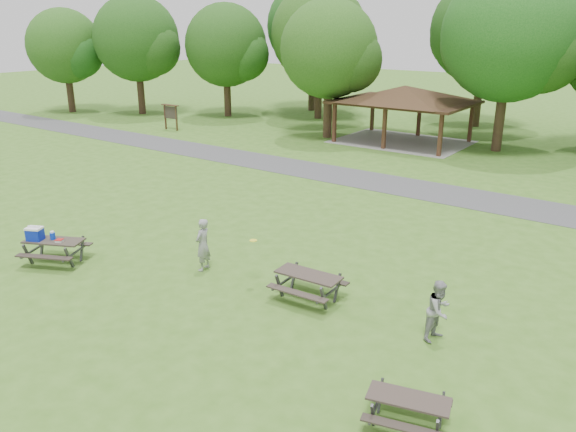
{
  "coord_description": "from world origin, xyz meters",
  "views": [
    {
      "loc": [
        11.81,
        -10.92,
        7.67
      ],
      "look_at": [
        1.0,
        4.0,
        1.3
      ],
      "focal_mm": 35.0,
      "sensor_mm": 36.0,
      "label": 1
    }
  ],
  "objects_px": {
    "picnic_table_near": "(48,241)",
    "picnic_table_middle": "(308,280)",
    "frisbee_thrower": "(203,245)",
    "frisbee_catcher": "(439,310)"
  },
  "relations": [
    {
      "from": "picnic_table_middle",
      "to": "picnic_table_near",
      "type": "bearing_deg",
      "value": -161.22
    },
    {
      "from": "frisbee_thrower",
      "to": "frisbee_catcher",
      "type": "height_order",
      "value": "frisbee_thrower"
    },
    {
      "from": "picnic_table_near",
      "to": "picnic_table_middle",
      "type": "distance_m",
      "value": 9.0
    },
    {
      "from": "picnic_table_near",
      "to": "frisbee_thrower",
      "type": "xyz_separation_m",
      "value": [
        4.59,
        2.61,
        0.11
      ]
    },
    {
      "from": "picnic_table_near",
      "to": "picnic_table_middle",
      "type": "relative_size",
      "value": 1.21
    },
    {
      "from": "picnic_table_middle",
      "to": "frisbee_catcher",
      "type": "xyz_separation_m",
      "value": [
        3.88,
        0.13,
        0.19
      ]
    },
    {
      "from": "picnic_table_middle",
      "to": "frisbee_thrower",
      "type": "distance_m",
      "value": 3.94
    },
    {
      "from": "picnic_table_middle",
      "to": "frisbee_catcher",
      "type": "relative_size",
      "value": 1.24
    },
    {
      "from": "frisbee_catcher",
      "to": "picnic_table_near",
      "type": "bearing_deg",
      "value": 114.8
    },
    {
      "from": "picnic_table_near",
      "to": "frisbee_thrower",
      "type": "distance_m",
      "value": 5.28
    }
  ]
}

